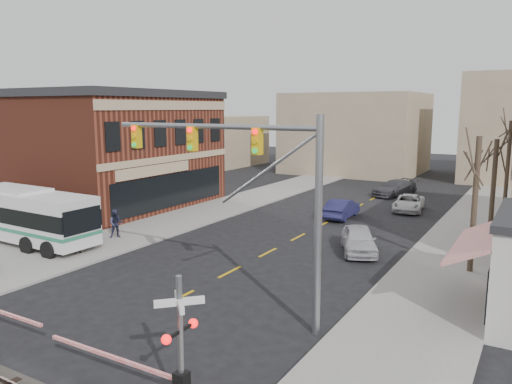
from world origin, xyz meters
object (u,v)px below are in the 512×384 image
(transit_bus, at_px, (14,213))
(traffic_signal_mast, at_px, (254,175))
(car_c, at_px, (409,203))
(car_d, at_px, (394,188))
(rr_crossing_east, at_px, (168,346))
(car_a, at_px, (359,240))
(pedestrian_near, at_px, (79,240))
(pedestrian_far, at_px, (116,224))
(car_b, at_px, (342,208))

(transit_bus, height_order, traffic_signal_mast, traffic_signal_mast)
(car_c, bearing_deg, car_d, 107.84)
(traffic_signal_mast, height_order, car_d, traffic_signal_mast)
(rr_crossing_east, bearing_deg, car_a, 92.07)
(transit_bus, bearing_deg, rr_crossing_east, -24.29)
(pedestrian_near, xyz_separation_m, pedestrian_far, (-0.83, 3.63, 0.09))
(rr_crossing_east, bearing_deg, car_c, 91.84)
(pedestrian_far, bearing_deg, transit_bus, 171.43)
(car_b, relative_size, pedestrian_near, 2.71)
(traffic_signal_mast, distance_m, rr_crossing_east, 7.60)
(rr_crossing_east, height_order, car_c, rr_crossing_east)
(traffic_signal_mast, relative_size, pedestrian_near, 5.79)
(pedestrian_far, bearing_deg, car_a, -24.99)
(rr_crossing_east, bearing_deg, pedestrian_far, 139.83)
(car_b, relative_size, car_d, 0.86)
(car_b, bearing_deg, car_d, -96.24)
(rr_crossing_east, relative_size, pedestrian_near, 3.45)
(pedestrian_near, bearing_deg, traffic_signal_mast, -121.79)
(pedestrian_near, bearing_deg, car_d, -41.02)
(car_a, relative_size, car_c, 0.97)
(transit_bus, xyz_separation_m, car_d, (15.92, 28.24, -1.09))
(traffic_signal_mast, height_order, car_c, traffic_signal_mast)
(pedestrian_near, distance_m, pedestrian_far, 3.72)
(rr_crossing_east, xyz_separation_m, car_c, (-0.99, 30.75, -1.32))
(traffic_signal_mast, bearing_deg, car_b, 100.58)
(traffic_signal_mast, height_order, pedestrian_near, traffic_signal_mast)
(transit_bus, relative_size, traffic_signal_mast, 1.34)
(car_c, bearing_deg, pedestrian_far, -133.45)
(traffic_signal_mast, distance_m, car_d, 31.18)
(car_a, distance_m, pedestrian_far, 14.99)
(rr_crossing_east, bearing_deg, car_b, 100.48)
(rr_crossing_east, xyz_separation_m, car_d, (-3.87, 37.17, -1.23))
(traffic_signal_mast, xyz_separation_m, car_b, (-3.56, 19.04, -4.98))
(car_c, distance_m, pedestrian_near, 25.46)
(car_b, bearing_deg, pedestrian_far, 50.36)
(traffic_signal_mast, bearing_deg, transit_bus, 172.60)
(car_d, bearing_deg, car_b, -72.33)
(car_b, xyz_separation_m, car_c, (3.74, 5.20, -0.08))
(transit_bus, relative_size, car_b, 2.86)
(traffic_signal_mast, distance_m, pedestrian_near, 13.86)
(pedestrian_far, bearing_deg, traffic_signal_mast, -67.77)
(car_c, bearing_deg, rr_crossing_east, -94.52)
(transit_bus, distance_m, car_b, 22.46)
(car_d, distance_m, pedestrian_near, 30.06)
(transit_bus, height_order, rr_crossing_east, rr_crossing_east)
(transit_bus, bearing_deg, car_b, 47.83)
(car_c, xyz_separation_m, pedestrian_near, (-12.98, -21.89, 0.29))
(traffic_signal_mast, distance_m, car_a, 11.96)
(transit_bus, bearing_deg, pedestrian_near, -0.69)
(car_c, distance_m, pedestrian_far, 22.90)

